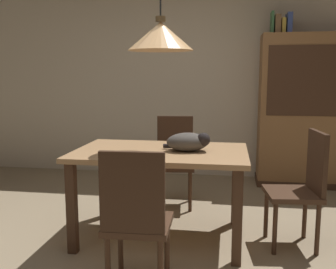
{
  "coord_description": "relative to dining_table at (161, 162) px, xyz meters",
  "views": [
    {
      "loc": [
        0.5,
        -2.58,
        1.35
      ],
      "look_at": [
        -0.02,
        0.67,
        0.85
      ],
      "focal_mm": 41.11,
      "sensor_mm": 36.0,
      "label": 1
    }
  ],
  "objects": [
    {
      "name": "book_blue_wide",
      "position": [
        1.22,
        1.85,
        1.32
      ],
      "size": [
        0.06,
        0.24,
        0.24
      ],
      "primitive_type": "cube",
      "color": "#384C93",
      "rests_on": "hutch_bookcase"
    },
    {
      "name": "chair_near_front",
      "position": [
        0.0,
        -0.88,
        -0.14
      ],
      "size": [
        0.42,
        0.42,
        0.93
      ],
      "color": "#472D1E",
      "rests_on": "ground"
    },
    {
      "name": "back_wall",
      "position": [
        0.04,
        2.18,
        0.8
      ],
      "size": [
        6.4,
        0.1,
        2.9
      ],
      "primitive_type": "cube",
      "color": "beige",
      "rests_on": "ground"
    },
    {
      "name": "cat_sleeping",
      "position": [
        0.23,
        -0.0,
        0.18
      ],
      "size": [
        0.4,
        0.29,
        0.16
      ],
      "color": "#4C4742",
      "rests_on": "dining_table"
    },
    {
      "name": "pendant_lamp",
      "position": [
        -0.0,
        0.0,
        1.01
      ],
      "size": [
        0.52,
        0.52,
        1.3
      ],
      "color": "#E0A86B"
    },
    {
      "name": "dining_table",
      "position": [
        0.0,
        0.0,
        0.0
      ],
      "size": [
        1.4,
        0.9,
        0.75
      ],
      "color": "tan",
      "rests_on": "ground"
    },
    {
      "name": "book_brown_thick",
      "position": [
        1.09,
        1.85,
        1.31
      ],
      "size": [
        0.06,
        0.24,
        0.22
      ],
      "primitive_type": "cube",
      "color": "brown",
      "rests_on": "hutch_bookcase"
    },
    {
      "name": "chair_far_back",
      "position": [
        -0.01,
        0.88,
        -0.14
      ],
      "size": [
        0.44,
        0.44,
        0.93
      ],
      "color": "#472D1E",
      "rests_on": "ground"
    },
    {
      "name": "ground",
      "position": [
        0.04,
        -0.47,
        -0.65
      ],
      "size": [
        10.0,
        10.0,
        0.0
      ],
      "primitive_type": "plane",
      "color": "#998466"
    },
    {
      "name": "hutch_bookcase",
      "position": [
        1.46,
        1.85,
        0.24
      ],
      "size": [
        1.12,
        0.45,
        1.85
      ],
      "color": "olive",
      "rests_on": "ground"
    },
    {
      "name": "book_green_slim",
      "position": [
        1.03,
        1.85,
        1.33
      ],
      "size": [
        0.03,
        0.2,
        0.26
      ],
      "primitive_type": "cube",
      "color": "#427A4C",
      "rests_on": "hutch_bookcase"
    },
    {
      "name": "book_yellow_short",
      "position": [
        1.16,
        1.85,
        1.29
      ],
      "size": [
        0.04,
        0.2,
        0.18
      ],
      "primitive_type": "cube",
      "color": "gold",
      "rests_on": "hutch_bookcase"
    },
    {
      "name": "chair_right_side",
      "position": [
        1.13,
        0.01,
        -0.14
      ],
      "size": [
        0.44,
        0.44,
        0.93
      ],
      "color": "#472D1E",
      "rests_on": "ground"
    }
  ]
}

